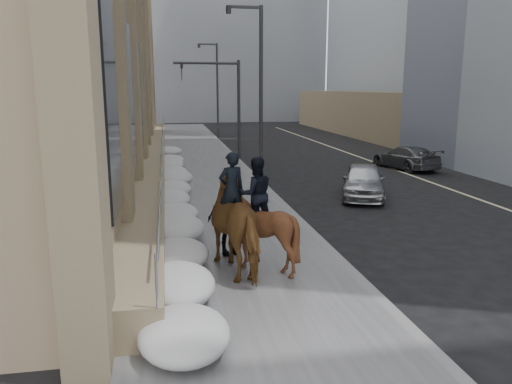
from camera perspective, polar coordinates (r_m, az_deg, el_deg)
ground at (r=10.56m, az=-0.79°, el=-12.31°), size 140.00×140.00×0.00m
sidewalk at (r=20.03m, az=-5.48°, el=-0.51°), size 5.00×80.00×0.12m
curb at (r=20.41m, az=1.87°, el=-0.23°), size 0.24×80.00×0.12m
lane_line at (r=23.34m, az=21.15°, el=0.37°), size 0.15×70.00×0.01m
limestone_building at (r=30.06m, az=-18.26°, el=20.03°), size 6.10×44.00×18.00m
bg_building_mid at (r=70.40m, az=-5.91°, el=19.67°), size 30.00×12.00×28.00m
bg_building_far at (r=81.83m, az=-13.78°, el=15.48°), size 24.00×12.00×20.00m
streetlight_mid at (r=23.90m, az=0.19°, el=12.45°), size 1.71×0.24×8.00m
streetlight_far at (r=43.73m, az=-4.65°, el=12.13°), size 1.71×0.24×8.00m
traffic_signal at (r=31.72m, az=-3.67°, el=11.23°), size 4.10×0.22×6.00m
snow_bank at (r=18.04m, az=-9.50°, el=-0.66°), size 1.70×18.10×0.76m
mounted_horse_left at (r=11.55m, az=-1.64°, el=-3.43°), size 1.92×2.87×2.77m
mounted_horse_right at (r=11.64m, az=0.07°, el=-3.64°), size 1.74×1.92×2.64m
pedestrian at (r=12.73m, az=-3.15°, el=-3.02°), size 1.18×0.68×1.89m
car_silver at (r=20.36m, az=12.16°, el=1.28°), size 2.98×4.34×1.37m
car_grey at (r=28.24m, az=16.72°, el=3.80°), size 2.61×4.56×1.25m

